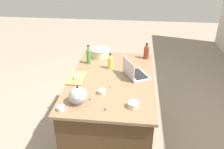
{
  "coord_description": "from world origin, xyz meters",
  "views": [
    {
      "loc": [
        2.38,
        0.27,
        2.21
      ],
      "look_at": [
        0.0,
        0.0,
        0.95
      ],
      "focal_mm": 37.77,
      "sensor_mm": 36.0,
      "label": 1
    }
  ],
  "objects_px": {
    "kettle": "(78,96)",
    "cutting_board": "(77,78)",
    "bottle_oil": "(110,63)",
    "bottle_olive": "(89,56)",
    "butter_stick_left": "(77,76)",
    "ramekin_wide": "(61,108)",
    "mixing_bowl_large": "(100,52)",
    "ramekin_medium": "(133,105)",
    "ramekin_small": "(102,92)",
    "laptop": "(134,73)",
    "bottle_soy": "(146,52)"
  },
  "relations": [
    {
      "from": "kettle",
      "to": "cutting_board",
      "type": "relative_size",
      "value": 0.65
    },
    {
      "from": "bottle_oil",
      "to": "bottle_olive",
      "type": "height_order",
      "value": "bottle_olive"
    },
    {
      "from": "bottle_oil",
      "to": "butter_stick_left",
      "type": "height_order",
      "value": "bottle_oil"
    },
    {
      "from": "kettle",
      "to": "ramekin_wide",
      "type": "bearing_deg",
      "value": -44.56
    },
    {
      "from": "mixing_bowl_large",
      "to": "cutting_board",
      "type": "xyz_separation_m",
      "value": [
        0.67,
        -0.17,
        -0.05
      ]
    },
    {
      "from": "bottle_oil",
      "to": "kettle",
      "type": "distance_m",
      "value": 0.82
    },
    {
      "from": "kettle",
      "to": "ramekin_medium",
      "type": "bearing_deg",
      "value": 88.64
    },
    {
      "from": "mixing_bowl_large",
      "to": "ramekin_small",
      "type": "height_order",
      "value": "mixing_bowl_large"
    },
    {
      "from": "bottle_olive",
      "to": "ramekin_small",
      "type": "distance_m",
      "value": 0.77
    },
    {
      "from": "ramekin_medium",
      "to": "laptop",
      "type": "bearing_deg",
      "value": -179.22
    },
    {
      "from": "laptop",
      "to": "kettle",
      "type": "relative_size",
      "value": 1.77
    },
    {
      "from": "laptop",
      "to": "ramekin_wide",
      "type": "height_order",
      "value": "laptop"
    },
    {
      "from": "butter_stick_left",
      "to": "kettle",
      "type": "bearing_deg",
      "value": 16.11
    },
    {
      "from": "bottle_oil",
      "to": "cutting_board",
      "type": "distance_m",
      "value": 0.48
    },
    {
      "from": "mixing_bowl_large",
      "to": "ramekin_medium",
      "type": "relative_size",
      "value": 2.45
    },
    {
      "from": "mixing_bowl_large",
      "to": "cutting_board",
      "type": "relative_size",
      "value": 0.81
    },
    {
      "from": "ramekin_small",
      "to": "kettle",
      "type": "bearing_deg",
      "value": -46.62
    },
    {
      "from": "mixing_bowl_large",
      "to": "bottle_oil",
      "type": "xyz_separation_m",
      "value": [
        0.36,
        0.19,
        0.02
      ]
    },
    {
      "from": "bottle_olive",
      "to": "ramekin_wide",
      "type": "distance_m",
      "value": 1.04
    },
    {
      "from": "ramekin_small",
      "to": "bottle_olive",
      "type": "bearing_deg",
      "value": -158.51
    },
    {
      "from": "ramekin_wide",
      "to": "ramekin_small",
      "type": "bearing_deg",
      "value": 134.22
    },
    {
      "from": "cutting_board",
      "to": "ramekin_medium",
      "type": "bearing_deg",
      "value": 53.93
    },
    {
      "from": "bottle_olive",
      "to": "ramekin_wide",
      "type": "xyz_separation_m",
      "value": [
        1.04,
        -0.05,
        -0.08
      ]
    },
    {
      "from": "bottle_soy",
      "to": "ramekin_wide",
      "type": "height_order",
      "value": "bottle_soy"
    },
    {
      "from": "mixing_bowl_large",
      "to": "bottle_soy",
      "type": "height_order",
      "value": "bottle_soy"
    },
    {
      "from": "mixing_bowl_large",
      "to": "bottle_oil",
      "type": "height_order",
      "value": "bottle_oil"
    },
    {
      "from": "mixing_bowl_large",
      "to": "bottle_olive",
      "type": "height_order",
      "value": "bottle_olive"
    },
    {
      "from": "cutting_board",
      "to": "ramekin_medium",
      "type": "height_order",
      "value": "ramekin_medium"
    },
    {
      "from": "bottle_soy",
      "to": "ramekin_small",
      "type": "bearing_deg",
      "value": -25.93
    },
    {
      "from": "bottle_oil",
      "to": "mixing_bowl_large",
      "type": "bearing_deg",
      "value": -152.61
    },
    {
      "from": "ramekin_medium",
      "to": "ramekin_wide",
      "type": "bearing_deg",
      "value": -79.44
    },
    {
      "from": "bottle_olive",
      "to": "butter_stick_left",
      "type": "xyz_separation_m",
      "value": [
        0.44,
        -0.05,
        -0.06
      ]
    },
    {
      "from": "bottle_olive",
      "to": "mixing_bowl_large",
      "type": "bearing_deg",
      "value": 155.04
    },
    {
      "from": "cutting_board",
      "to": "mixing_bowl_large",
      "type": "bearing_deg",
      "value": 166.21
    },
    {
      "from": "bottle_soy",
      "to": "ramekin_medium",
      "type": "xyz_separation_m",
      "value": [
        1.16,
        -0.14,
        -0.06
      ]
    },
    {
      "from": "mixing_bowl_large",
      "to": "ramekin_medium",
      "type": "bearing_deg",
      "value": 23.27
    },
    {
      "from": "cutting_board",
      "to": "ramekin_medium",
      "type": "xyz_separation_m",
      "value": [
        0.48,
        0.66,
        0.02
      ]
    },
    {
      "from": "laptop",
      "to": "ramekin_wide",
      "type": "xyz_separation_m",
      "value": [
        0.75,
        -0.66,
        -0.03
      ]
    },
    {
      "from": "ramekin_wide",
      "to": "bottle_olive",
      "type": "bearing_deg",
      "value": 176.98
    },
    {
      "from": "mixing_bowl_large",
      "to": "ramekin_medium",
      "type": "height_order",
      "value": "mixing_bowl_large"
    },
    {
      "from": "ramekin_small",
      "to": "ramekin_medium",
      "type": "height_order",
      "value": "ramekin_medium"
    },
    {
      "from": "laptop",
      "to": "butter_stick_left",
      "type": "distance_m",
      "value": 0.67
    },
    {
      "from": "mixing_bowl_large",
      "to": "bottle_oil",
      "type": "bearing_deg",
      "value": 27.39
    },
    {
      "from": "bottle_oil",
      "to": "bottle_soy",
      "type": "xyz_separation_m",
      "value": [
        -0.36,
        0.45,
        0.01
      ]
    },
    {
      "from": "bottle_oil",
      "to": "ramekin_medium",
      "type": "distance_m",
      "value": 0.86
    },
    {
      "from": "ramekin_medium",
      "to": "ramekin_wide",
      "type": "height_order",
      "value": "ramekin_medium"
    },
    {
      "from": "bottle_oil",
      "to": "ramekin_medium",
      "type": "xyz_separation_m",
      "value": [
        0.8,
        0.31,
        -0.05
      ]
    },
    {
      "from": "bottle_oil",
      "to": "kettle",
      "type": "bearing_deg",
      "value": -15.5
    },
    {
      "from": "bottle_soy",
      "to": "bottle_oil",
      "type": "bearing_deg",
      "value": -51.04
    },
    {
      "from": "bottle_oil",
      "to": "bottle_soy",
      "type": "bearing_deg",
      "value": 128.96
    }
  ]
}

